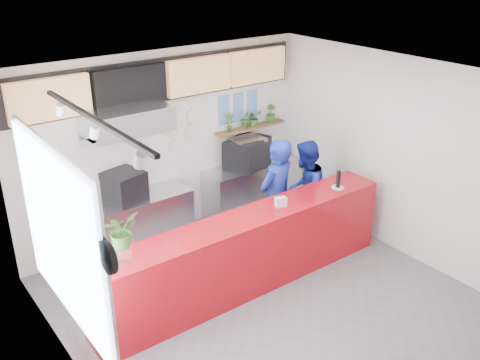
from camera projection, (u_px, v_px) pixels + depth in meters
floor at (265, 300)px, 7.21m from camera, size 5.00×5.00×0.00m
ceiling at (270, 80)px, 6.00m from camera, size 5.00×5.00×0.00m
wall_back at (167, 145)px, 8.44m from camera, size 5.00×0.00×5.00m
wall_left at (71, 267)px, 5.23m from camera, size 0.00×5.00×5.00m
wall_right at (396, 156)px, 7.98m from camera, size 0.00×5.00×5.00m
service_counter at (247, 253)px, 7.28m from camera, size 4.50×0.60×1.10m
cream_band at (163, 76)px, 7.98m from camera, size 5.00×0.02×0.80m
prep_bench at (135, 225)px, 8.20m from camera, size 1.80×0.60×0.90m
panini_oven at (124, 187)px, 7.87m from camera, size 0.61×0.61×0.46m
extraction_hood at (127, 120)px, 7.48m from camera, size 1.20×0.70×0.35m
hood_lip at (128, 133)px, 7.56m from camera, size 1.20×0.69×0.31m
right_bench at (252, 188)px, 9.46m from camera, size 1.80×0.60×0.90m
espresso_machine at (247, 153)px, 9.12m from camera, size 0.91×0.78×0.49m
espresso_tray at (247, 140)px, 9.02m from camera, size 0.60×0.44×0.05m
herb_shelf at (250, 127)px, 9.24m from camera, size 1.40×0.18×0.04m
menu_board_far_left at (49, 99)px, 6.96m from camera, size 1.10×0.10×0.55m
menu_board_mid_left at (130, 86)px, 7.60m from camera, size 1.10×0.10×0.55m
menu_board_mid_right at (199, 75)px, 8.24m from camera, size 1.10×0.10×0.55m
menu_board_far_right at (258, 66)px, 8.88m from camera, size 1.10×0.10×0.55m
soffit at (164, 80)px, 7.98m from camera, size 4.80×0.04×0.65m
window_pane at (60, 236)px, 5.39m from camera, size 0.04×2.20×1.90m
window_frame at (62, 236)px, 5.40m from camera, size 0.03×2.30×2.00m
wall_clock_rim at (108, 257)px, 4.37m from camera, size 0.05×0.30×0.30m
wall_clock_face at (111, 256)px, 4.39m from camera, size 0.02×0.26×0.26m
track_rail at (93, 119)px, 4.87m from camera, size 0.05×2.40×0.04m
dec_plate_a at (175, 128)px, 8.40m from camera, size 0.24×0.03×0.24m
dec_plate_b at (191, 131)px, 8.60m from camera, size 0.24×0.03×0.24m
dec_plate_c at (176, 146)px, 8.52m from camera, size 0.24×0.03×0.24m
dec_plate_d at (194, 115)px, 8.53m from camera, size 0.24×0.03×0.24m
photo_frame_a at (224, 103)px, 8.82m from camera, size 0.20×0.02×0.25m
photo_frame_b at (238, 100)px, 8.99m from camera, size 0.20×0.02×0.25m
photo_frame_c at (252, 97)px, 9.15m from camera, size 0.20×0.02×0.25m
photo_frame_d at (224, 118)px, 8.92m from camera, size 0.20×0.02×0.25m
photo_frame_e at (238, 114)px, 9.09m from camera, size 0.20×0.02×0.25m
photo_frame_f at (252, 111)px, 9.25m from camera, size 0.20×0.02×0.25m
staff_center at (276, 199)px, 7.95m from camera, size 0.75×0.57×1.87m
staff_right at (304, 191)px, 8.42m from camera, size 1.00×0.93×1.66m
herb_a at (229, 122)px, 8.92m from camera, size 0.20×0.17×0.32m
herb_b at (245, 118)px, 9.11m from camera, size 0.18×0.14×0.32m
herb_c at (254, 118)px, 9.22m from camera, size 0.26×0.23×0.28m
herb_d at (271, 113)px, 9.43m from camera, size 0.21×0.20×0.31m
glass_vase at (124, 255)px, 5.98m from camera, size 0.22×0.22×0.23m
basil_vase at (121, 230)px, 5.86m from camera, size 0.46×0.44×0.41m
napkin_holder at (281, 202)px, 7.31m from camera, size 0.17×0.13×0.13m
white_plate at (338, 188)px, 7.90m from camera, size 0.25×0.25×0.01m
pepper_mill at (338, 179)px, 7.84m from camera, size 0.08×0.08×0.26m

